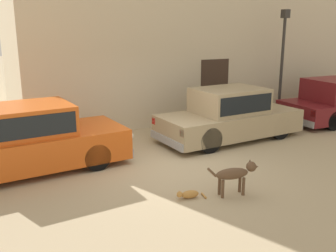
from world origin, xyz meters
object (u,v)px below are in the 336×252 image
parked_sedan_nearest (28,139)px  parked_sedan_second (229,114)px  stray_dog_spotted (236,173)px  street_lamp (283,50)px  stray_cat (189,194)px

parked_sedan_nearest → parked_sedan_second: (5.49, 0.04, -0.01)m
stray_dog_spotted → street_lamp: street_lamp is taller
stray_dog_spotted → parked_sedan_nearest: bearing=147.4°
parked_sedan_nearest → parked_sedan_second: 5.49m
street_lamp → stray_cat: bearing=-145.1°
stray_dog_spotted → stray_cat: size_ratio=1.89×
stray_cat → stray_dog_spotted: bearing=174.2°
parked_sedan_nearest → stray_cat: 3.87m
stray_dog_spotted → street_lamp: bearing=51.7°
street_lamp → parked_sedan_nearest: bearing=-171.3°
parked_sedan_nearest → stray_dog_spotted: parked_sedan_nearest is taller
stray_cat → parked_sedan_nearest: bearing=-39.8°
parked_sedan_second → stray_dog_spotted: parked_sedan_second is taller
parked_sedan_nearest → stray_dog_spotted: 4.62m
parked_sedan_second → parked_sedan_nearest: bearing=176.9°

